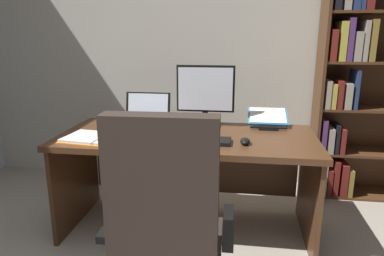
{
  "coord_description": "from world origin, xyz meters",
  "views": [
    {
      "loc": [
        0.23,
        -0.94,
        1.4
      ],
      "look_at": [
        -0.09,
        1.34,
        0.78
      ],
      "focal_mm": 33.15,
      "sensor_mm": 36.0,
      "label": 1
    }
  ],
  "objects_px": {
    "computer_mouse": "(245,141)",
    "reading_stand_with_book": "(268,118)",
    "keyboard": "(198,140)",
    "open_binder": "(103,139)",
    "office_chair": "(167,242)",
    "notepad": "(162,130)",
    "pen": "(165,129)",
    "monitor": "(205,96)",
    "laptop": "(145,117)",
    "bookshelf": "(360,85)",
    "desk": "(189,157)"
  },
  "relations": [
    {
      "from": "office_chair",
      "to": "pen",
      "type": "distance_m",
      "value": 1.05
    },
    {
      "from": "office_chair",
      "to": "monitor",
      "type": "bearing_deg",
      "value": 85.92
    },
    {
      "from": "desk",
      "to": "bookshelf",
      "type": "relative_size",
      "value": 0.9
    },
    {
      "from": "monitor",
      "to": "open_binder",
      "type": "xyz_separation_m",
      "value": [
        -0.62,
        -0.48,
        -0.21
      ]
    },
    {
      "from": "laptop",
      "to": "bookshelf",
      "type": "bearing_deg",
      "value": 16.97
    },
    {
      "from": "desk",
      "to": "reading_stand_with_book",
      "type": "bearing_deg",
      "value": 23.92
    },
    {
      "from": "pen",
      "to": "laptop",
      "type": "bearing_deg",
      "value": 135.3
    },
    {
      "from": "reading_stand_with_book",
      "to": "notepad",
      "type": "xyz_separation_m",
      "value": [
        -0.76,
        -0.26,
        -0.06
      ]
    },
    {
      "from": "office_chair",
      "to": "open_binder",
      "type": "bearing_deg",
      "value": 127.87
    },
    {
      "from": "computer_mouse",
      "to": "reading_stand_with_book",
      "type": "bearing_deg",
      "value": 71.05
    },
    {
      "from": "laptop",
      "to": "reading_stand_with_book",
      "type": "distance_m",
      "value": 0.94
    },
    {
      "from": "monitor",
      "to": "reading_stand_with_book",
      "type": "distance_m",
      "value": 0.5
    },
    {
      "from": "reading_stand_with_book",
      "to": "open_binder",
      "type": "bearing_deg",
      "value": -153.5
    },
    {
      "from": "office_chair",
      "to": "pen",
      "type": "xyz_separation_m",
      "value": [
        -0.22,
        0.98,
        0.27
      ]
    },
    {
      "from": "laptop",
      "to": "desk",
      "type": "bearing_deg",
      "value": -27.05
    },
    {
      "from": "reading_stand_with_book",
      "to": "bookshelf",
      "type": "bearing_deg",
      "value": 30.6
    },
    {
      "from": "office_chair",
      "to": "open_binder",
      "type": "distance_m",
      "value": 0.94
    },
    {
      "from": "monitor",
      "to": "laptop",
      "type": "height_order",
      "value": "monitor"
    },
    {
      "from": "reading_stand_with_book",
      "to": "pen",
      "type": "relative_size",
      "value": 2.1
    },
    {
      "from": "computer_mouse",
      "to": "pen",
      "type": "xyz_separation_m",
      "value": [
        -0.57,
        0.24,
        -0.01
      ]
    },
    {
      "from": "office_chair",
      "to": "notepad",
      "type": "relative_size",
      "value": 5.2
    },
    {
      "from": "office_chair",
      "to": "notepad",
      "type": "height_order",
      "value": "office_chair"
    },
    {
      "from": "pen",
      "to": "office_chair",
      "type": "bearing_deg",
      "value": -77.26
    },
    {
      "from": "keyboard",
      "to": "reading_stand_with_book",
      "type": "distance_m",
      "value": 0.68
    },
    {
      "from": "open_binder",
      "to": "pen",
      "type": "distance_m",
      "value": 0.45
    },
    {
      "from": "keyboard",
      "to": "open_binder",
      "type": "relative_size",
      "value": 0.77
    },
    {
      "from": "computer_mouse",
      "to": "monitor",
      "type": "bearing_deg",
      "value": 124.79
    },
    {
      "from": "laptop",
      "to": "computer_mouse",
      "type": "relative_size",
      "value": 3.44
    },
    {
      "from": "keyboard",
      "to": "notepad",
      "type": "distance_m",
      "value": 0.38
    },
    {
      "from": "desk",
      "to": "computer_mouse",
      "type": "xyz_separation_m",
      "value": [
        0.4,
        -0.24,
        0.21
      ]
    },
    {
      "from": "desk",
      "to": "office_chair",
      "type": "xyz_separation_m",
      "value": [
        0.05,
        -0.99,
        -0.07
      ]
    },
    {
      "from": "bookshelf",
      "to": "open_binder",
      "type": "relative_size",
      "value": 3.58
    },
    {
      "from": "desk",
      "to": "notepad",
      "type": "xyz_separation_m",
      "value": [
        -0.2,
        -0.0,
        0.19
      ]
    },
    {
      "from": "bookshelf",
      "to": "computer_mouse",
      "type": "bearing_deg",
      "value": -134.83
    },
    {
      "from": "open_binder",
      "to": "pen",
      "type": "xyz_separation_m",
      "value": [
        0.35,
        0.29,
        0.0
      ]
    },
    {
      "from": "office_chair",
      "to": "monitor",
      "type": "height_order",
      "value": "monitor"
    },
    {
      "from": "computer_mouse",
      "to": "notepad",
      "type": "bearing_deg",
      "value": 158.01
    },
    {
      "from": "keyboard",
      "to": "reading_stand_with_book",
      "type": "xyz_separation_m",
      "value": [
        0.47,
        0.49,
        0.05
      ]
    },
    {
      "from": "desk",
      "to": "office_chair",
      "type": "relative_size",
      "value": 1.62
    },
    {
      "from": "monitor",
      "to": "keyboard",
      "type": "xyz_separation_m",
      "value": [
        0.0,
        -0.43,
        -0.21
      ]
    },
    {
      "from": "office_chair",
      "to": "open_binder",
      "type": "relative_size",
      "value": 1.99
    },
    {
      "from": "pen",
      "to": "reading_stand_with_book",
      "type": "bearing_deg",
      "value": 18.98
    },
    {
      "from": "reading_stand_with_book",
      "to": "open_binder",
      "type": "height_order",
      "value": "reading_stand_with_book"
    },
    {
      "from": "office_chair",
      "to": "laptop",
      "type": "bearing_deg",
      "value": 107.9
    },
    {
      "from": "desk",
      "to": "bookshelf",
      "type": "bearing_deg",
      "value": 27.89
    },
    {
      "from": "notepad",
      "to": "monitor",
      "type": "bearing_deg",
      "value": 33.29
    },
    {
      "from": "open_binder",
      "to": "notepad",
      "type": "xyz_separation_m",
      "value": [
        0.33,
        0.29,
        -0.01
      ]
    },
    {
      "from": "bookshelf",
      "to": "monitor",
      "type": "relative_size",
      "value": 4.3
    },
    {
      "from": "monitor",
      "to": "keyboard",
      "type": "bearing_deg",
      "value": -90.0
    },
    {
      "from": "bookshelf",
      "to": "office_chair",
      "type": "xyz_separation_m",
      "value": [
        -1.3,
        -1.7,
        -0.52
      ]
    }
  ]
}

